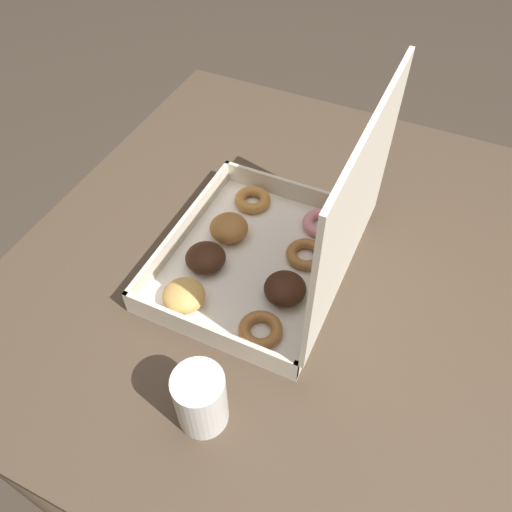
{
  "coord_description": "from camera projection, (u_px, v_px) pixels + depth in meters",
  "views": [
    {
      "loc": [
        0.56,
        0.21,
        1.44
      ],
      "look_at": [
        0.04,
        -0.03,
        0.76
      ],
      "focal_mm": 35.0,
      "sensor_mm": 36.0,
      "label": 1
    }
  ],
  "objects": [
    {
      "name": "ground_plane",
      "position": [
        270.0,
        416.0,
        1.48
      ],
      "size": [
        8.0,
        8.0,
        0.0
      ],
      "primitive_type": "plane",
      "color": "#42382D"
    },
    {
      "name": "dining_table",
      "position": [
        277.0,
        288.0,
        1.0
      ],
      "size": [
        1.03,
        0.92,
        0.74
      ],
      "color": "#4C3D2D",
      "rests_on": "ground_plane"
    },
    {
      "name": "donut_box",
      "position": [
        275.0,
        247.0,
        0.84
      ],
      "size": [
        0.37,
        0.31,
        0.36
      ],
      "color": "silver",
      "rests_on": "dining_table"
    },
    {
      "name": "coffee_mug",
      "position": [
        201.0,
        399.0,
        0.68
      ],
      "size": [
        0.07,
        0.07,
        0.11
      ],
      "color": "white",
      "rests_on": "dining_table"
    }
  ]
}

